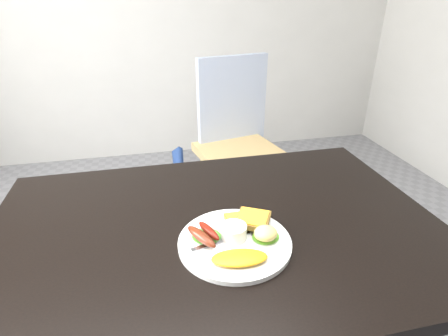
{
  "coord_description": "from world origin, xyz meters",
  "views": [
    {
      "loc": [
        -0.15,
        -0.75,
        1.3
      ],
      "look_at": [
        0.03,
        0.03,
        0.9
      ],
      "focal_mm": 28.0,
      "sensor_mm": 36.0,
      "label": 1
    }
  ],
  "objects": [
    {
      "name": "toast_b",
      "position": [
        0.09,
        -0.04,
        0.78
      ],
      "size": [
        0.11,
        0.11,
        0.01
      ],
      "primitive_type": "cube",
      "rotation": [
        0.0,
        0.0,
        -0.49
      ],
      "color": "olive",
      "rests_on": "toast_a"
    },
    {
      "name": "dining_table",
      "position": [
        0.0,
        0.0,
        0.73
      ],
      "size": [
        1.2,
        0.8,
        0.04
      ],
      "primitive_type": "cube",
      "color": "black",
      "rests_on": "ground"
    },
    {
      "name": "person",
      "position": [
        0.03,
        0.7,
        0.85
      ],
      "size": [
        0.67,
        0.5,
        1.69
      ],
      "primitive_type": "imported",
      "rotation": [
        0.0,
        0.0,
        2.98
      ],
      "color": "navy",
      "rests_on": "ground"
    },
    {
      "name": "toast_a",
      "position": [
        0.05,
        -0.02,
        0.77
      ],
      "size": [
        0.07,
        0.07,
        0.01
      ],
      "primitive_type": "cube",
      "rotation": [
        0.0,
        0.0,
        0.03
      ],
      "color": "brown",
      "rests_on": "plate"
    },
    {
      "name": "omelette",
      "position": [
        0.02,
        -0.17,
        0.77
      ],
      "size": [
        0.13,
        0.08,
        0.02
      ],
      "primitive_type": "ellipsoid",
      "rotation": [
        0.0,
        0.0,
        -0.12
      ],
      "color": "orange",
      "rests_on": "plate"
    },
    {
      "name": "dining_chair",
      "position": [
        0.36,
        1.07,
        0.45
      ],
      "size": [
        0.54,
        0.54,
        0.05
      ],
      "primitive_type": "cube",
      "rotation": [
        0.0,
        0.0,
        0.22
      ],
      "color": "tan",
      "rests_on": "ground"
    },
    {
      "name": "sausage_a",
      "position": [
        -0.06,
        -0.09,
        0.78
      ],
      "size": [
        0.07,
        0.1,
        0.03
      ],
      "primitive_type": "ellipsoid",
      "rotation": [
        0.0,
        0.0,
        0.51
      ],
      "color": "#5A3113",
      "rests_on": "lettuce_left"
    },
    {
      "name": "sausage_b",
      "position": [
        -0.03,
        -0.07,
        0.78
      ],
      "size": [
        0.05,
        0.09,
        0.02
      ],
      "primitive_type": "ellipsoid",
      "rotation": [
        0.0,
        0.0,
        0.39
      ],
      "color": "maroon",
      "rests_on": "lettuce_left"
    },
    {
      "name": "ramekin",
      "position": [
        0.03,
        -0.08,
        0.78
      ],
      "size": [
        0.08,
        0.08,
        0.04
      ],
      "primitive_type": "cylinder",
      "rotation": [
        0.0,
        0.0,
        0.34
      ],
      "color": "white",
      "rests_on": "plate"
    },
    {
      "name": "plate",
      "position": [
        0.03,
        -0.09,
        0.76
      ],
      "size": [
        0.28,
        0.28,
        0.01
      ],
      "primitive_type": "cylinder",
      "color": "white",
      "rests_on": "dining_table"
    },
    {
      "name": "lettuce_left",
      "position": [
        -0.04,
        -0.07,
        0.77
      ],
      "size": [
        0.09,
        0.09,
        0.01
      ],
      "primitive_type": "ellipsoid",
      "rotation": [
        0.0,
        0.0,
        -0.36
      ],
      "color": "green",
      "rests_on": "plate"
    },
    {
      "name": "potato_salad",
      "position": [
        0.1,
        -0.11,
        0.79
      ],
      "size": [
        0.07,
        0.07,
        0.03
      ],
      "primitive_type": "ellipsoid",
      "rotation": [
        0.0,
        0.0,
        0.2
      ],
      "color": "beige",
      "rests_on": "lettuce_right"
    },
    {
      "name": "fork",
      "position": [
        -0.01,
        -0.09,
        0.76
      ],
      "size": [
        0.16,
        0.05,
        0.0
      ],
      "primitive_type": "cube",
      "rotation": [
        0.0,
        0.0,
        0.25
      ],
      "color": "#ADAFB7",
      "rests_on": "plate"
    },
    {
      "name": "lettuce_right",
      "position": [
        0.1,
        -0.1,
        0.77
      ],
      "size": [
        0.09,
        0.08,
        0.01
      ],
      "primitive_type": "ellipsoid",
      "rotation": [
        0.0,
        0.0,
        0.37
      ],
      "color": "#669827",
      "rests_on": "plate"
    }
  ]
}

